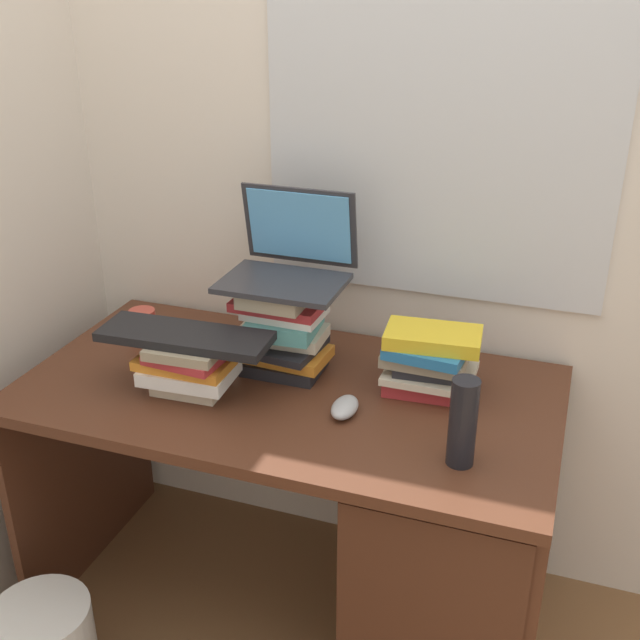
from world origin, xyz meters
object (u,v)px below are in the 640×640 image
object	(u,v)px
desk	(410,527)
book_stack_tall	(283,329)
mug	(144,324)
water_bottle	(463,422)
book_stack_keyboard_riser	(189,365)
laptop	(290,259)
computer_mouse	(345,407)
book_stack_side	(429,359)
keyboard	(185,336)

from	to	relation	value
desk	book_stack_tall	world-z (taller)	book_stack_tall
mug	book_stack_tall	bearing A→B (deg)	-5.35
mug	water_bottle	bearing A→B (deg)	-17.73
desk	book_stack_keyboard_riser	world-z (taller)	book_stack_keyboard_riser
laptop	computer_mouse	bearing A→B (deg)	-44.35
book_stack_side	computer_mouse	distance (m)	0.25
mug	computer_mouse	bearing A→B (deg)	-16.77
book_stack_keyboard_riser	water_bottle	world-z (taller)	water_bottle
book_stack_tall	desk	bearing A→B (deg)	-16.35
book_stack_tall	mug	bearing A→B (deg)	174.65
book_stack_tall	computer_mouse	xyz separation A→B (m)	(0.22, -0.16, -0.10)
book_stack_keyboard_riser	book_stack_side	world-z (taller)	book_stack_side
book_stack_tall	book_stack_side	bearing A→B (deg)	2.98
desk	water_bottle	distance (m)	0.47
book_stack_tall	water_bottle	bearing A→B (deg)	-27.28
keyboard	book_stack_side	bearing A→B (deg)	17.33
laptop	book_stack_tall	bearing A→B (deg)	-89.84
laptop	water_bottle	size ratio (longest dim) A/B	1.51
computer_mouse	keyboard	bearing A→B (deg)	-176.11
laptop	keyboard	bearing A→B (deg)	-126.83
laptop	mug	world-z (taller)	laptop
desk	keyboard	bearing A→B (deg)	-172.64
computer_mouse	mug	distance (m)	0.69
book_stack_tall	laptop	distance (m)	0.18
keyboard	water_bottle	world-z (taller)	water_bottle
keyboard	mug	distance (m)	0.36
laptop	mug	bearing A→B (deg)	-178.12
book_stack_tall	laptop	size ratio (longest dim) A/B	0.80
laptop	water_bottle	bearing A→B (deg)	-32.02
computer_mouse	mug	xyz separation A→B (m)	(-0.66, 0.20, 0.03)
mug	keyboard	bearing A→B (deg)	-40.79
desk	computer_mouse	xyz separation A→B (m)	(-0.16, -0.05, 0.34)
water_bottle	keyboard	bearing A→B (deg)	173.51
book_stack_tall	water_bottle	xyz separation A→B (m)	(0.51, -0.26, -0.02)
desk	keyboard	distance (m)	0.74
book_stack_keyboard_riser	water_bottle	distance (m)	0.69
laptop	mug	size ratio (longest dim) A/B	2.77
desk	book_stack_side	distance (m)	0.43
keyboard	computer_mouse	distance (m)	0.42
desk	keyboard	xyz separation A→B (m)	(-0.56, -0.07, 0.48)
laptop	keyboard	world-z (taller)	laptop
book_stack_keyboard_riser	book_stack_side	size ratio (longest dim) A/B	0.98
book_stack_tall	book_stack_keyboard_riser	world-z (taller)	book_stack_tall
book_stack_keyboard_riser	mug	xyz separation A→B (m)	(-0.27, 0.22, -0.03)
book_stack_side	desk	bearing A→B (deg)	-87.95
book_stack_keyboard_riser	laptop	bearing A→B (deg)	53.79
book_stack_tall	laptop	bearing A→B (deg)	90.16
computer_mouse	water_bottle	world-z (taller)	water_bottle
desk	book_stack_side	world-z (taller)	book_stack_side
book_stack_side	water_bottle	distance (m)	0.31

